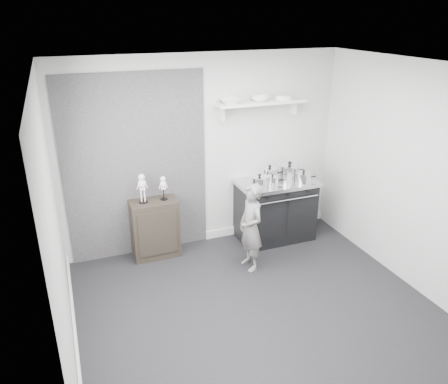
{
  "coord_description": "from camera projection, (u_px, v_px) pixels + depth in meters",
  "views": [
    {
      "loc": [
        -1.84,
        -3.74,
        3.17
      ],
      "look_at": [
        -0.03,
        0.95,
        1.09
      ],
      "focal_mm": 35.0,
      "sensor_mm": 36.0,
      "label": 1
    }
  ],
  "objects": [
    {
      "name": "child",
      "position": [
        251.0,
        227.0,
        5.64
      ],
      "size": [
        0.32,
        0.45,
        1.18
      ],
      "primitive_type": "imported",
      "rotation": [
        0.0,
        0.0,
        -1.49
      ],
      "color": "slate",
      "rests_on": "ground"
    },
    {
      "name": "side_cabinet",
      "position": [
        155.0,
        228.0,
        6.01
      ],
      "size": [
        0.63,
        0.37,
        0.82
      ],
      "primitive_type": "cube",
      "color": "black",
      "rests_on": "ground"
    },
    {
      "name": "skeleton_torso",
      "position": [
        163.0,
        186.0,
        5.83
      ],
      "size": [
        0.11,
        0.07,
        0.38
      ],
      "primitive_type": null,
      "color": "silver",
      "rests_on": "side_cabinet"
    },
    {
      "name": "stove",
      "position": [
        275.0,
        209.0,
        6.47
      ],
      "size": [
        1.14,
        0.71,
        0.91
      ],
      "color": "black",
      "rests_on": "ground"
    },
    {
      "name": "ground",
      "position": [
        256.0,
        308.0,
        5.05
      ],
      "size": [
        4.0,
        4.0,
        0.0
      ],
      "primitive_type": "plane",
      "color": "black",
      "rests_on": "ground"
    },
    {
      "name": "bowl_small",
      "position": [
        260.0,
        98.0,
        5.95
      ],
      "size": [
        0.24,
        0.24,
        0.07
      ],
      "primitive_type": "imported",
      "color": "white",
      "rests_on": "wall_shelf"
    },
    {
      "name": "pot_front_left",
      "position": [
        260.0,
        181.0,
        6.08
      ],
      "size": [
        0.33,
        0.24,
        0.18
      ],
      "color": "silver",
      "rests_on": "stove"
    },
    {
      "name": "pot_back_right",
      "position": [
        289.0,
        171.0,
        6.41
      ],
      "size": [
        0.38,
        0.3,
        0.24
      ],
      "color": "silver",
      "rests_on": "stove"
    },
    {
      "name": "skeleton_full",
      "position": [
        142.0,
        186.0,
        5.72
      ],
      "size": [
        0.13,
        0.08,
        0.46
      ],
      "primitive_type": null,
      "color": "silver",
      "rests_on": "side_cabinet"
    },
    {
      "name": "pot_front_center",
      "position": [
        272.0,
        181.0,
        6.12
      ],
      "size": [
        0.26,
        0.17,
        0.16
      ],
      "color": "silver",
      "rests_on": "stove"
    },
    {
      "name": "plate_stack",
      "position": [
        283.0,
        97.0,
        6.07
      ],
      "size": [
        0.24,
        0.24,
        0.06
      ],
      "primitive_type": "cylinder",
      "color": "white",
      "rests_on": "wall_shelf"
    },
    {
      "name": "wall_shelf",
      "position": [
        261.0,
        103.0,
        5.99
      ],
      "size": [
        1.3,
        0.26,
        0.24
      ],
      "color": "silver",
      "rests_on": "room_shell"
    },
    {
      "name": "pot_front_right",
      "position": [
        303.0,
        178.0,
        6.2
      ],
      "size": [
        0.32,
        0.23,
        0.19
      ],
      "color": "silver",
      "rests_on": "stove"
    },
    {
      "name": "pot_back_left",
      "position": [
        270.0,
        173.0,
        6.33
      ],
      "size": [
        0.34,
        0.25,
        0.22
      ],
      "color": "silver",
      "rests_on": "stove"
    },
    {
      "name": "room_shell",
      "position": [
        247.0,
        172.0,
        4.52
      ],
      "size": [
        4.02,
        3.62,
        2.71
      ],
      "color": "beige",
      "rests_on": "ground"
    },
    {
      "name": "bowl_large",
      "position": [
        230.0,
        101.0,
        5.8
      ],
      "size": [
        0.28,
        0.28,
        0.07
      ],
      "primitive_type": "imported",
      "color": "white",
      "rests_on": "wall_shelf"
    }
  ]
}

